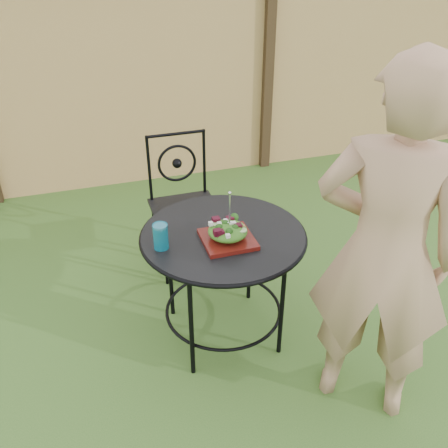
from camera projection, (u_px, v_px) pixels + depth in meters
name	position (u px, v px, depth m)	size (l,w,h in m)	color
ground	(197.00, 327.00, 3.14)	(60.00, 60.00, 0.00)	#264D18
fence	(130.00, 84.00, 4.44)	(8.00, 0.12, 1.90)	#DFB16E
patio_table	(223.00, 254.00, 2.81)	(0.92, 0.92, 0.72)	black
patio_chair	(183.00, 200.00, 3.52)	(0.46, 0.46, 0.95)	black
diner	(385.00, 254.00, 2.24)	(0.67, 0.44, 1.83)	tan
salad_plate	(228.00, 239.00, 2.66)	(0.27, 0.27, 0.02)	#431209
salad	(228.00, 231.00, 2.63)	(0.21, 0.21, 0.08)	#235614
fork	(230.00, 209.00, 2.57)	(0.01, 0.01, 0.18)	silver
drinking_glass	(161.00, 236.00, 2.58)	(0.08, 0.08, 0.14)	#0B6682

